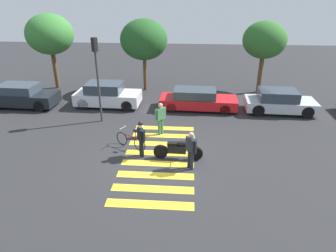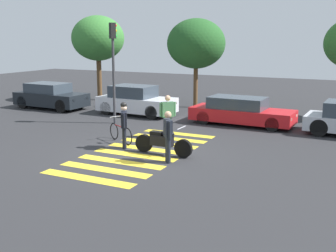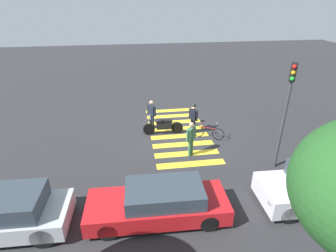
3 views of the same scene
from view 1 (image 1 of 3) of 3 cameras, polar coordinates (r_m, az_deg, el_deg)
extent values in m
plane|color=#2B2B2D|center=(13.45, -1.76, -6.09)|extent=(60.00, 60.00, 0.00)
cylinder|color=black|center=(13.24, 5.23, -5.16)|extent=(0.63, 0.16, 0.63)
cylinder|color=black|center=(13.33, -1.40, -4.84)|extent=(0.63, 0.16, 0.63)
cube|color=black|center=(13.18, 1.70, -4.32)|extent=(0.81, 0.31, 0.36)
ellipsoid|color=black|center=(13.04, 2.72, -3.33)|extent=(0.49, 0.26, 0.24)
cube|color=black|center=(13.08, 0.83, -3.35)|extent=(0.45, 0.25, 0.12)
cylinder|color=#A5A5AD|center=(12.91, 4.99, -2.45)|extent=(0.06, 0.62, 0.04)
torus|color=black|center=(14.57, -8.69, -2.34)|extent=(0.59, 0.35, 0.66)
torus|color=black|center=(13.95, -5.38, -3.45)|extent=(0.59, 0.35, 0.66)
cylinder|color=maroon|center=(14.13, -7.13, -1.87)|extent=(0.75, 0.44, 0.04)
cylinder|color=maroon|center=(13.87, -6.15, -1.58)|extent=(0.04, 0.04, 0.34)
cube|color=black|center=(13.79, -6.18, -0.90)|extent=(0.22, 0.18, 0.06)
cylinder|color=#99999E|center=(14.25, -8.52, -0.30)|extent=(0.25, 0.42, 0.03)
cylinder|color=#1E232D|center=(12.50, 4.52, -6.55)|extent=(0.14, 0.14, 0.83)
cylinder|color=#1E232D|center=(12.62, 4.02, -6.20)|extent=(0.14, 0.14, 0.83)
cube|color=#1E232D|center=(12.21, 4.37, -3.54)|extent=(0.45, 0.50, 0.58)
sphere|color=tan|center=(12.01, 4.44, -1.67)|extent=(0.22, 0.22, 0.22)
cylinder|color=#1E232D|center=(12.02, 5.23, -4.08)|extent=(0.09, 0.09, 0.56)
cylinder|color=#1E232D|center=(12.42, 3.55, -3.01)|extent=(0.09, 0.09, 0.56)
cylinder|color=black|center=(13.39, -4.86, -4.38)|extent=(0.14, 0.14, 0.79)
cylinder|color=black|center=(13.53, -5.15, -4.05)|extent=(0.14, 0.14, 0.79)
cube|color=black|center=(13.15, -5.12, -1.63)|extent=(0.41, 0.50, 0.56)
sphere|color=beige|center=(12.96, -5.19, 0.06)|extent=(0.21, 0.21, 0.21)
cylinder|color=black|center=(12.91, -4.65, -2.13)|extent=(0.09, 0.09, 0.53)
cylinder|color=black|center=(13.38, -5.56, -1.15)|extent=(0.09, 0.09, 0.53)
sphere|color=black|center=(12.92, -5.20, 0.46)|extent=(0.23, 0.23, 0.23)
cylinder|color=#3F724C|center=(15.32, -1.66, -0.25)|extent=(0.14, 0.14, 0.84)
cylinder|color=#3F724C|center=(15.43, -1.14, -0.07)|extent=(0.14, 0.14, 0.84)
cube|color=#3F724C|center=(15.09, -1.43, 2.32)|extent=(0.49, 0.49, 0.60)
sphere|color=tan|center=(14.92, -1.45, 3.93)|extent=(0.23, 0.23, 0.23)
cylinder|color=#3F724C|center=(14.92, -2.31, 2.04)|extent=(0.09, 0.09, 0.57)
cylinder|color=#3F724C|center=(15.26, -0.57, 2.59)|extent=(0.09, 0.09, 0.57)
cube|color=yellow|center=(10.88, -3.49, -14.57)|extent=(3.11, 0.45, 0.01)
cube|color=yellow|center=(11.58, -2.90, -11.76)|extent=(3.11, 0.45, 0.01)
cube|color=yellow|center=(12.31, -2.40, -9.28)|extent=(3.11, 0.45, 0.01)
cube|color=yellow|center=(13.06, -1.96, -7.08)|extent=(3.11, 0.45, 0.01)
cube|color=yellow|center=(13.83, -1.57, -5.13)|extent=(3.11, 0.45, 0.01)
cube|color=yellow|center=(14.62, -1.23, -3.38)|extent=(3.11, 0.45, 0.01)
cube|color=yellow|center=(15.41, -0.92, -1.81)|extent=(3.11, 0.45, 0.01)
cube|color=yellow|center=(16.22, -0.64, -0.39)|extent=(3.11, 0.45, 0.01)
cylinder|color=black|center=(21.12, -21.19, 4.99)|extent=(0.72, 0.24, 0.71)
cylinder|color=black|center=(19.86, -23.08, 3.47)|extent=(0.72, 0.24, 0.71)
cylinder|color=black|center=(22.56, -27.69, 5.00)|extent=(0.72, 0.24, 0.71)
cube|color=black|center=(21.13, -25.62, 4.78)|extent=(4.26, 1.90, 0.71)
cube|color=#333D47|center=(21.07, -26.42, 6.35)|extent=(2.32, 1.62, 0.53)
cube|color=#F2EDCC|center=(20.58, -19.99, 5.57)|extent=(0.09, 0.20, 0.12)
cube|color=#F2EDCC|center=(19.64, -21.33, 4.47)|extent=(0.09, 0.20, 0.12)
cylinder|color=black|center=(19.94, -6.77, 5.38)|extent=(0.69, 0.24, 0.69)
cylinder|color=black|center=(18.53, -7.80, 3.79)|extent=(0.69, 0.24, 0.69)
cylinder|color=black|center=(20.71, -14.21, 5.52)|extent=(0.69, 0.24, 0.69)
cylinder|color=black|center=(19.35, -15.71, 4.00)|extent=(0.69, 0.24, 0.69)
cube|color=silver|center=(19.52, -11.23, 5.28)|extent=(4.08, 1.91, 0.72)
cube|color=#333D47|center=(19.38, -11.96, 7.12)|extent=(2.23, 1.63, 0.60)
cube|color=#F2EDCC|center=(19.52, -5.21, 6.00)|extent=(0.09, 0.20, 0.12)
cube|color=#F2EDCC|center=(18.48, -5.88, 4.87)|extent=(0.09, 0.20, 0.12)
cylinder|color=black|center=(19.57, 10.45, 4.64)|extent=(0.62, 0.24, 0.62)
cylinder|color=black|center=(18.19, 10.71, 3.06)|extent=(0.62, 0.24, 0.62)
cylinder|color=black|center=(19.57, 1.07, 5.07)|extent=(0.62, 0.24, 0.62)
cylinder|color=black|center=(18.20, 0.65, 3.51)|extent=(0.62, 0.24, 0.62)
cube|color=red|center=(18.76, 5.74, 4.55)|extent=(4.75, 1.86, 0.58)
cube|color=#333D47|center=(18.58, 5.08, 6.18)|extent=(2.59, 1.58, 0.52)
cube|color=#F2EDCC|center=(19.38, 12.63, 5.00)|extent=(0.09, 0.20, 0.12)
cube|color=#F2EDCC|center=(18.36, 12.95, 3.87)|extent=(0.09, 0.20, 0.12)
cylinder|color=black|center=(20.52, 23.59, 4.04)|extent=(0.72, 0.25, 0.72)
cylinder|color=black|center=(19.11, 24.84, 2.36)|extent=(0.72, 0.25, 0.72)
cylinder|color=black|center=(19.85, 15.96, 4.53)|extent=(0.72, 0.25, 0.72)
cylinder|color=black|center=(18.39, 16.67, 2.84)|extent=(0.72, 0.25, 0.72)
cube|color=#B7BAC1|center=(19.37, 20.38, 3.85)|extent=(4.13, 1.95, 0.59)
cube|color=#333D47|center=(19.14, 20.04, 5.53)|extent=(2.25, 1.66, 0.59)
cube|color=#F2EDCC|center=(20.45, 25.49, 4.29)|extent=(0.09, 0.20, 0.12)
cube|color=#F2EDCC|center=(19.43, 26.48, 3.10)|extent=(0.09, 0.20, 0.12)
cylinder|color=#38383D|center=(16.83, -12.94, 7.01)|extent=(0.12, 0.12, 3.89)
cube|color=black|center=(16.30, -13.72, 14.72)|extent=(0.33, 0.33, 0.70)
sphere|color=red|center=(16.35, -13.44, 15.59)|extent=(0.16, 0.16, 0.16)
sphere|color=orange|center=(16.39, -13.36, 14.80)|extent=(0.16, 0.16, 0.16)
sphere|color=green|center=(16.42, -13.28, 14.01)|extent=(0.16, 0.16, 0.16)
cylinder|color=brown|center=(24.07, -20.48, 9.83)|extent=(0.30, 0.30, 2.67)
ellipsoid|color=#387A33|center=(23.61, -21.43, 15.84)|extent=(3.29, 3.29, 2.80)
cylinder|color=brown|center=(22.23, -4.37, 9.79)|extent=(0.24, 0.24, 2.38)
ellipsoid|color=#235623|center=(21.73, -4.58, 15.96)|extent=(3.27, 3.27, 2.78)
cylinder|color=brown|center=(22.52, 16.98, 9.26)|extent=(0.31, 0.31, 2.58)
ellipsoid|color=#2D6628|center=(22.05, 17.77, 15.23)|extent=(2.92, 2.92, 2.48)
camera|label=2|loc=(6.59, 89.24, -29.07)|focal=44.70mm
camera|label=3|loc=(24.64, 7.83, 24.48)|focal=29.07mm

